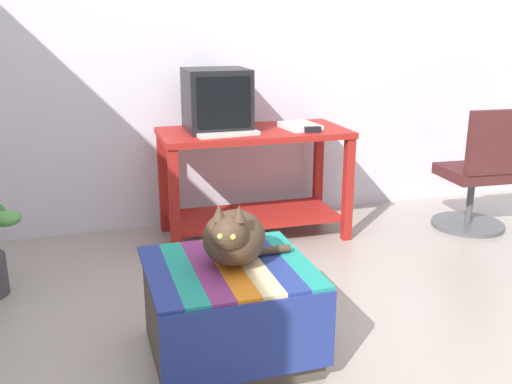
{
  "coord_description": "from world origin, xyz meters",
  "views": [
    {
      "loc": [
        -0.97,
        -2.05,
        1.46
      ],
      "look_at": [
        -0.06,
        0.85,
        0.55
      ],
      "focal_mm": 40.19,
      "sensor_mm": 36.0,
      "label": 1
    }
  ],
  "objects_px": {
    "stapler": "(312,129)",
    "office_chair": "(477,178)",
    "keyboard": "(227,133)",
    "ottoman_with_blanket": "(229,311)",
    "tv_monitor": "(217,101)",
    "desk": "(254,165)",
    "cat": "(234,237)",
    "book": "(300,126)"
  },
  "relations": [
    {
      "from": "stapler",
      "to": "office_chair",
      "type": "bearing_deg",
      "value": -91.95
    },
    {
      "from": "keyboard",
      "to": "office_chair",
      "type": "height_order",
      "value": "office_chair"
    },
    {
      "from": "ottoman_with_blanket",
      "to": "office_chair",
      "type": "height_order",
      "value": "office_chair"
    },
    {
      "from": "tv_monitor",
      "to": "keyboard",
      "type": "distance_m",
      "value": 0.27
    },
    {
      "from": "stapler",
      "to": "desk",
      "type": "bearing_deg",
      "value": 64.44
    },
    {
      "from": "keyboard",
      "to": "cat",
      "type": "distance_m",
      "value": 1.34
    },
    {
      "from": "office_chair",
      "to": "stapler",
      "type": "distance_m",
      "value": 1.29
    },
    {
      "from": "book",
      "to": "office_chair",
      "type": "bearing_deg",
      "value": -19.27
    },
    {
      "from": "ottoman_with_blanket",
      "to": "stapler",
      "type": "relative_size",
      "value": 6.47
    },
    {
      "from": "desk",
      "to": "keyboard",
      "type": "xyz_separation_m",
      "value": [
        -0.22,
        -0.13,
        0.26
      ]
    },
    {
      "from": "ottoman_with_blanket",
      "to": "cat",
      "type": "bearing_deg",
      "value": 16.36
    },
    {
      "from": "desk",
      "to": "book",
      "type": "relative_size",
      "value": 4.42
    },
    {
      "from": "keyboard",
      "to": "cat",
      "type": "relative_size",
      "value": 0.86
    },
    {
      "from": "cat",
      "to": "stapler",
      "type": "distance_m",
      "value": 1.51
    },
    {
      "from": "keyboard",
      "to": "ottoman_with_blanket",
      "type": "bearing_deg",
      "value": -109.31
    },
    {
      "from": "cat",
      "to": "desk",
      "type": "bearing_deg",
      "value": 93.71
    },
    {
      "from": "desk",
      "to": "tv_monitor",
      "type": "distance_m",
      "value": 0.51
    },
    {
      "from": "book",
      "to": "stapler",
      "type": "distance_m",
      "value": 0.16
    },
    {
      "from": "tv_monitor",
      "to": "keyboard",
      "type": "bearing_deg",
      "value": -82.81
    },
    {
      "from": "stapler",
      "to": "ottoman_with_blanket",
      "type": "bearing_deg",
      "value": 149.15
    },
    {
      "from": "office_chair",
      "to": "stapler",
      "type": "xyz_separation_m",
      "value": [
        -1.22,
        0.16,
        0.39
      ]
    },
    {
      "from": "cat",
      "to": "tv_monitor",
      "type": "bearing_deg",
      "value": 102.99
    },
    {
      "from": "keyboard",
      "to": "office_chair",
      "type": "bearing_deg",
      "value": -12.05
    },
    {
      "from": "keyboard",
      "to": "stapler",
      "type": "bearing_deg",
      "value": -12.01
    },
    {
      "from": "desk",
      "to": "office_chair",
      "type": "height_order",
      "value": "office_chair"
    },
    {
      "from": "book",
      "to": "ottoman_with_blanket",
      "type": "relative_size",
      "value": 0.41
    },
    {
      "from": "keyboard",
      "to": "stapler",
      "type": "xyz_separation_m",
      "value": [
        0.56,
        -0.07,
        0.01
      ]
    },
    {
      "from": "stapler",
      "to": "cat",
      "type": "bearing_deg",
      "value": 149.8
    },
    {
      "from": "tv_monitor",
      "to": "ottoman_with_blanket",
      "type": "xyz_separation_m",
      "value": [
        -0.32,
        -1.48,
        -0.73
      ]
    },
    {
      "from": "book",
      "to": "keyboard",
      "type": "bearing_deg",
      "value": -176.42
    },
    {
      "from": "office_chair",
      "to": "stapler",
      "type": "bearing_deg",
      "value": -3.17
    },
    {
      "from": "desk",
      "to": "tv_monitor",
      "type": "xyz_separation_m",
      "value": [
        -0.24,
        0.06,
        0.44
      ]
    },
    {
      "from": "ottoman_with_blanket",
      "to": "cat",
      "type": "distance_m",
      "value": 0.35
    },
    {
      "from": "desk",
      "to": "office_chair",
      "type": "bearing_deg",
      "value": -12.09
    },
    {
      "from": "ottoman_with_blanket",
      "to": "cat",
      "type": "xyz_separation_m",
      "value": [
        0.03,
        0.01,
        0.35
      ]
    },
    {
      "from": "tv_monitor",
      "to": "cat",
      "type": "relative_size",
      "value": 0.9
    },
    {
      "from": "book",
      "to": "ottoman_with_blanket",
      "type": "height_order",
      "value": "book"
    },
    {
      "from": "keyboard",
      "to": "book",
      "type": "distance_m",
      "value": 0.54
    },
    {
      "from": "keyboard",
      "to": "book",
      "type": "bearing_deg",
      "value": 4.11
    },
    {
      "from": "keyboard",
      "to": "office_chair",
      "type": "relative_size",
      "value": 0.45
    },
    {
      "from": "keyboard",
      "to": "office_chair",
      "type": "distance_m",
      "value": 1.83
    },
    {
      "from": "tv_monitor",
      "to": "ottoman_with_blanket",
      "type": "relative_size",
      "value": 0.59
    }
  ]
}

